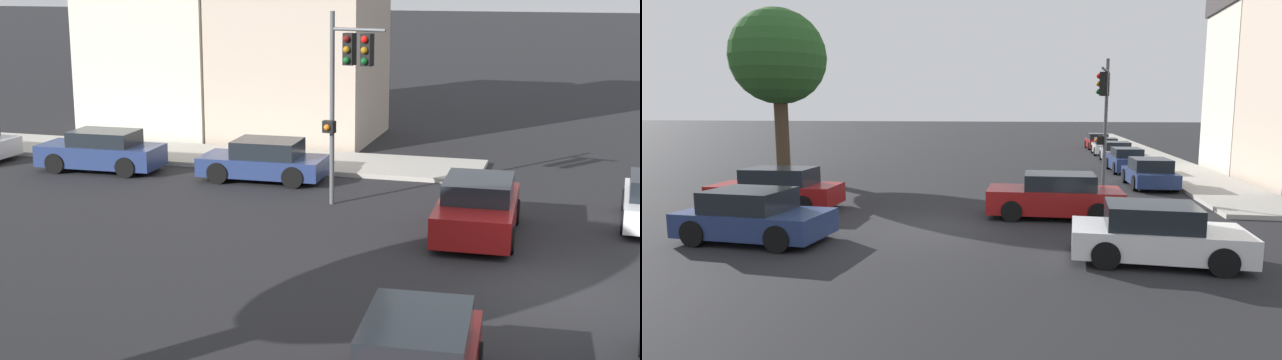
{
  "view_description": "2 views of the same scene",
  "coord_description": "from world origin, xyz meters",
  "views": [
    {
      "loc": [
        -19.01,
        -0.18,
        6.63
      ],
      "look_at": [
        0.28,
        5.49,
        1.99
      ],
      "focal_mm": 50.0,
      "sensor_mm": 36.0,
      "label": 1
    },
    {
      "loc": [
        3.34,
        -14.57,
        3.55
      ],
      "look_at": [
        0.47,
        1.83,
        1.24
      ],
      "focal_mm": 28.0,
      "sensor_mm": 36.0,
      "label": 2
    }
  ],
  "objects": [
    {
      "name": "ground_plane",
      "position": [
        0.0,
        0.0,
        0.0
      ],
      "size": [
        300.0,
        300.0,
        0.0
      ],
      "primitive_type": "plane",
      "color": "black"
    },
    {
      "name": "parked_car_0",
      "position": [
        7.99,
        9.66,
        0.65
      ],
      "size": [
        2.04,
        4.15,
        1.36
      ],
      "rotation": [
        0.0,
        0.0,
        1.6
      ],
      "color": "navy",
      "rests_on": "ground_plane"
    },
    {
      "name": "traffic_signal",
      "position": [
        5.45,
        6.2,
        3.88
      ],
      "size": [
        0.59,
        1.86,
        5.63
      ],
      "rotation": [
        0.0,
        0.0,
        2.93
      ],
      "color": "#515456",
      "rests_on": "ground_plane"
    },
    {
      "name": "parked_car_1",
      "position": [
        7.78,
        15.55,
        0.68
      ],
      "size": [
        1.94,
        4.29,
        1.42
      ],
      "rotation": [
        0.0,
        0.0,
        1.6
      ],
      "color": "navy",
      "rests_on": "ground_plane"
    },
    {
      "name": "crossing_car_0",
      "position": [
        3.58,
        2.19,
        0.71
      ],
      "size": [
        4.45,
        2.15,
        1.48
      ],
      "rotation": [
        0.0,
        0.0,
        3.17
      ],
      "color": "maroon",
      "rests_on": "ground_plane"
    }
  ]
}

